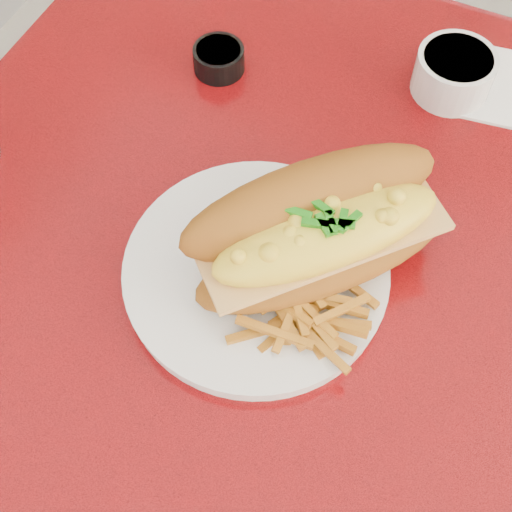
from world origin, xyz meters
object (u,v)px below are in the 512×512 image
at_px(fork, 320,286).
at_px(diner_table, 440,364).
at_px(sauce_cup_left, 219,58).
at_px(dinner_plate, 256,272).
at_px(mac_hoagie, 320,229).
at_px(gravy_ramekin, 454,72).

bearing_deg(fork, diner_table, -65.31).
xyz_separation_m(diner_table, sauce_cup_left, (-0.35, 0.16, 0.18)).
xyz_separation_m(dinner_plate, sauce_cup_left, (-0.15, 0.23, 0.01)).
bearing_deg(dinner_plate, diner_table, 18.77).
bearing_deg(dinner_plate, mac_hoagie, 38.72).
bearing_deg(gravy_ramekin, diner_table, -66.91).
height_order(mac_hoagie, sauce_cup_left, mac_hoagie).
bearing_deg(mac_hoagie, diner_table, -36.18).
distance_m(dinner_plate, mac_hoagie, 0.08).
bearing_deg(diner_table, dinner_plate, -161.23).
bearing_deg(fork, gravy_ramekin, -5.10).
distance_m(dinner_plate, sauce_cup_left, 0.28).
bearing_deg(mac_hoagie, dinner_plate, 171.06).
height_order(dinner_plate, mac_hoagie, mac_hoagie).
height_order(dinner_plate, fork, same).
bearing_deg(gravy_ramekin, sauce_cup_left, -162.15).
distance_m(mac_hoagie, gravy_ramekin, 0.28).
bearing_deg(gravy_ramekin, fork, -96.24).
distance_m(diner_table, sauce_cup_left, 0.43).
xyz_separation_m(mac_hoagie, sauce_cup_left, (-0.20, 0.19, -0.05)).
distance_m(diner_table, gravy_ramekin, 0.32).
bearing_deg(mac_hoagie, gravy_ramekin, 32.21).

